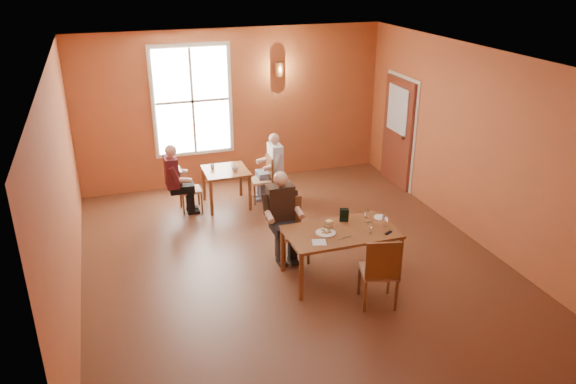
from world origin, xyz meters
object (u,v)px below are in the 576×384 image
object	(u,v)px
chair_empty	(378,269)
chair_diner_maroon	(190,189)
chair_diner_white	(261,179)
main_table	(340,254)
diner_main	(293,222)
diner_maroon	(188,178)
second_table	(226,188)
diner_white	(262,170)
chair_diner_main	(292,232)

from	to	relation	value
chair_empty	chair_diner_maroon	bearing A→B (deg)	131.01
chair_diner_white	main_table	bearing A→B (deg)	-173.72
chair_empty	chair_diner_white	xyz separation A→B (m)	(-0.52, 3.68, -0.07)
diner_main	chair_diner_maroon	world-z (taller)	diner_main
chair_diner_maroon	diner_maroon	xyz separation A→B (m)	(-0.03, 0.00, 0.21)
second_table	diner_white	size ratio (longest dim) A/B	0.64
chair_diner_white	diner_maroon	world-z (taller)	diner_maroon
chair_diner_main	main_table	bearing A→B (deg)	127.57
chair_diner_white	diner_maroon	distance (m)	1.34
chair_diner_main	diner_maroon	world-z (taller)	diner_maroon
main_table	second_table	size ratio (longest dim) A/B	1.98
diner_main	chair_diner_white	size ratio (longest dim) A/B	1.53
main_table	chair_diner_white	size ratio (longest dim) A/B	1.81
chair_diner_main	diner_maroon	bearing A→B (deg)	-63.15
diner_main	diner_maroon	distance (m)	2.58
second_table	chair_empty	bearing A→B (deg)	-72.40
chair_diner_white	chair_diner_maroon	bearing A→B (deg)	90.00
main_table	chair_diner_white	xyz separation A→B (m)	(-0.32, 2.93, 0.06)
main_table	chair_empty	world-z (taller)	chair_empty
diner_white	chair_diner_maroon	xyz separation A→B (m)	(-1.33, 0.00, -0.20)
chair_diner_maroon	diner_maroon	world-z (taller)	diner_maroon
chair_diner_main	diner_main	world-z (taller)	diner_main
chair_diner_main	second_table	xyz separation A→B (m)	(-0.47, 2.28, -0.13)
chair_diner_main	diner_white	size ratio (longest dim) A/B	0.79
diner_main	chair_empty	bearing A→B (deg)	116.83
main_table	diner_maroon	size ratio (longest dim) A/B	1.24
main_table	diner_white	world-z (taller)	diner_white
chair_diner_white	diner_white	xyz separation A→B (m)	(0.03, 0.00, 0.18)
main_table	diner_main	world-z (taller)	diner_main
main_table	chair_empty	xyz separation A→B (m)	(0.20, -0.76, 0.14)
second_table	diner_maroon	xyz separation A→B (m)	(-0.68, 0.00, 0.28)
second_table	diner_maroon	distance (m)	0.73
diner_main	chair_diner_white	bearing A→B (deg)	-94.42
chair_diner_white	chair_diner_maroon	xyz separation A→B (m)	(-1.30, 0.00, -0.02)
chair_empty	main_table	bearing A→B (deg)	119.29
chair_empty	second_table	bearing A→B (deg)	122.33
chair_empty	chair_diner_maroon	xyz separation A→B (m)	(-1.82, 3.68, -0.09)
chair_empty	diner_white	world-z (taller)	diner_white
main_table	chair_empty	bearing A→B (deg)	-75.44
chair_diner_white	diner_white	world-z (taller)	diner_white
chair_diner_main	chair_diner_maroon	xyz separation A→B (m)	(-1.12, 2.28, -0.07)
diner_main	diner_white	distance (m)	2.32
diner_white	chair_diner_maroon	distance (m)	1.34
chair_diner_main	diner_white	distance (m)	2.29
chair_empty	second_table	world-z (taller)	chair_empty
main_table	diner_white	size ratio (longest dim) A/B	1.28
main_table	chair_empty	distance (m)	0.79
diner_white	diner_maroon	size ratio (longest dim) A/B	0.97
diner_maroon	chair_diner_white	bearing A→B (deg)	90.00
diner_main	second_table	distance (m)	2.37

